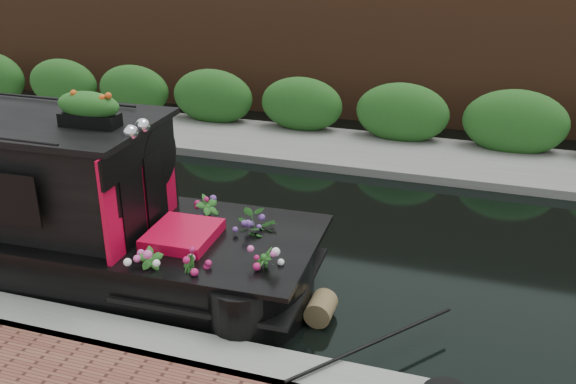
% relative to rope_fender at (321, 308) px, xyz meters
% --- Properties ---
extents(ground, '(80.00, 80.00, 0.00)m').
position_rel_rope_fender_xyz_m(ground, '(-2.33, 1.97, -0.17)').
color(ground, black).
rests_on(ground, ground).
extents(near_bank_coping, '(40.00, 0.60, 0.50)m').
position_rel_rope_fender_xyz_m(near_bank_coping, '(-2.33, -1.33, -0.17)').
color(near_bank_coping, gray).
rests_on(near_bank_coping, ground).
extents(far_bank_path, '(40.00, 2.40, 0.34)m').
position_rel_rope_fender_xyz_m(far_bank_path, '(-2.33, 6.17, -0.17)').
color(far_bank_path, slate).
rests_on(far_bank_path, ground).
extents(far_hedge, '(40.00, 1.10, 2.80)m').
position_rel_rope_fender_xyz_m(far_hedge, '(-2.33, 7.07, -0.17)').
color(far_hedge, '#22561C').
rests_on(far_hedge, ground).
extents(far_brick_wall, '(40.00, 1.00, 8.00)m').
position_rel_rope_fender_xyz_m(far_brick_wall, '(-2.33, 9.17, -0.17)').
color(far_brick_wall, '#57311D').
rests_on(far_brick_wall, ground).
extents(rope_fender, '(0.34, 0.43, 0.34)m').
position_rel_rope_fender_xyz_m(rope_fender, '(0.00, 0.00, 0.00)').
color(rope_fender, brown).
rests_on(rope_fender, ground).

